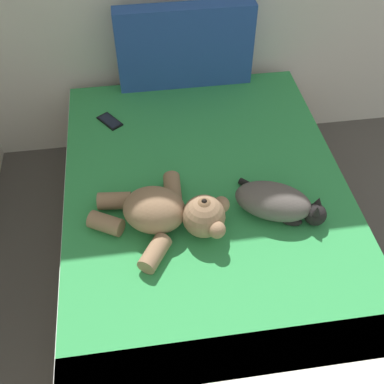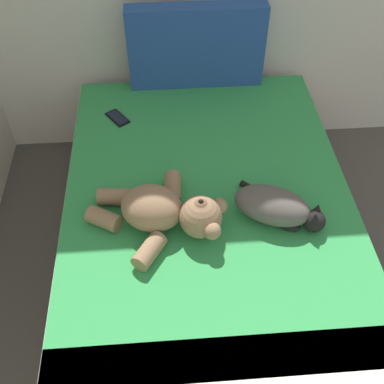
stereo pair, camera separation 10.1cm
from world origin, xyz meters
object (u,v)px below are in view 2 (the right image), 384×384
(bed, at_px, (208,234))
(patterned_cushion, at_px, (196,47))
(cell_phone, at_px, (117,118))
(cat, at_px, (276,207))
(teddy_bear, at_px, (166,212))

(bed, bearing_deg, patterned_cushion, 89.12)
(patterned_cushion, distance_m, cell_phone, 0.60)
(bed, distance_m, patterned_cushion, 1.07)
(cat, height_order, teddy_bear, teddy_bear)
(teddy_bear, xyz_separation_m, cell_phone, (-0.24, 0.77, -0.08))
(teddy_bear, bearing_deg, patterned_cushion, 78.57)
(patterned_cushion, xyz_separation_m, cell_phone, (-0.46, -0.31, -0.23))
(cat, bearing_deg, cell_phone, 133.44)
(bed, height_order, cat, cat)
(cat, bearing_deg, patterned_cushion, 103.88)
(bed, bearing_deg, teddy_bear, -145.63)
(cat, height_order, cell_phone, cat)
(bed, xyz_separation_m, cell_phone, (-0.44, 0.63, 0.27))
(bed, height_order, patterned_cushion, patterned_cushion)
(cell_phone, bearing_deg, patterned_cushion, 33.92)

